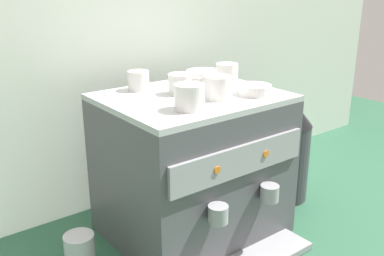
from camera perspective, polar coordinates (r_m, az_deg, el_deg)
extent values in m
plane|color=#28563D|center=(1.55, 0.00, -12.77)|extent=(4.00, 4.00, 0.00)
cube|color=silver|center=(1.65, -7.50, 6.43)|extent=(2.80, 0.03, 0.92)
cube|color=#4C4C51|center=(1.44, 0.00, -5.10)|extent=(0.53, 0.43, 0.45)
cube|color=#B7B7BC|center=(1.36, 0.00, 3.95)|extent=(0.53, 0.43, 0.02)
cube|color=#939399|center=(1.25, 6.26, -4.20)|extent=(0.49, 0.01, 0.09)
cylinder|color=orange|center=(1.19, 3.23, -5.39)|extent=(0.02, 0.01, 0.02)
cylinder|color=orange|center=(1.31, 9.43, -3.29)|extent=(0.02, 0.01, 0.02)
cylinder|color=#939399|center=(1.23, 3.36, -10.95)|extent=(0.06, 0.06, 0.05)
cylinder|color=#939399|center=(1.35, 9.91, -8.22)|extent=(0.06, 0.06, 0.05)
cylinder|color=white|center=(1.42, -6.87, 6.07)|extent=(0.07, 0.07, 0.06)
torus|color=white|center=(1.47, -6.77, 6.45)|extent=(0.04, 0.05, 0.05)
cylinder|color=white|center=(1.44, 4.42, 6.69)|extent=(0.07, 0.07, 0.08)
torus|color=white|center=(1.49, 3.91, 7.09)|extent=(0.04, 0.06, 0.06)
cylinder|color=white|center=(1.20, -0.34, 4.00)|extent=(0.08, 0.08, 0.07)
torus|color=white|center=(1.25, 0.29, 4.60)|extent=(0.05, 0.04, 0.05)
cylinder|color=white|center=(1.37, -1.54, 5.68)|extent=(0.07, 0.07, 0.06)
torus|color=white|center=(1.36, 0.45, 5.65)|extent=(0.04, 0.04, 0.05)
cylinder|color=white|center=(1.31, 3.31, 5.23)|extent=(0.08, 0.08, 0.07)
torus|color=white|center=(1.35, 1.66, 5.60)|extent=(0.02, 0.05, 0.05)
cylinder|color=white|center=(1.38, 8.04, 4.91)|extent=(0.10, 0.10, 0.03)
cylinder|color=white|center=(1.38, 8.02, 4.44)|extent=(0.06, 0.06, 0.01)
cylinder|color=white|center=(1.52, 1.52, 6.63)|extent=(0.12, 0.12, 0.04)
cylinder|color=white|center=(1.52, 1.51, 6.07)|extent=(0.07, 0.07, 0.01)
cylinder|color=#333338|center=(1.73, 11.86, -4.23)|extent=(0.18, 0.18, 0.29)
cone|color=black|center=(1.66, 12.33, 2.23)|extent=(0.18, 0.18, 0.11)
cylinder|color=#B7B7BC|center=(1.35, -14.06, -15.60)|extent=(0.09, 0.09, 0.13)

